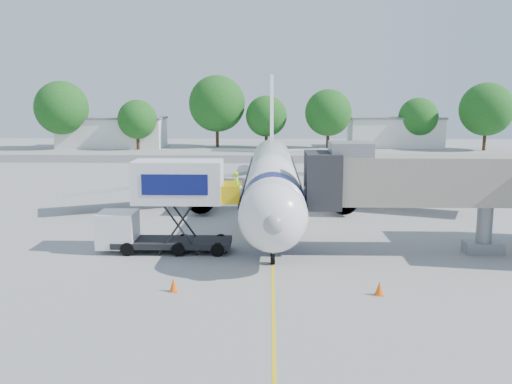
{
  "coord_description": "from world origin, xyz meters",
  "views": [
    {
      "loc": [
        -0.17,
        -40.08,
        9.37
      ],
      "look_at": [
        -1.05,
        -4.42,
        3.2
      ],
      "focal_mm": 40.0,
      "sensor_mm": 36.0,
      "label": 1
    }
  ],
  "objects_px": {
    "aircraft": "(272,177)",
    "ground_tug": "(370,315)",
    "jet_bridge": "(410,181)",
    "catering_hiloader": "(167,206)"
  },
  "relations": [
    {
      "from": "aircraft",
      "to": "jet_bridge",
      "type": "distance_m",
      "value": 13.77
    },
    {
      "from": "catering_hiloader",
      "to": "ground_tug",
      "type": "height_order",
      "value": "catering_hiloader"
    },
    {
      "from": "catering_hiloader",
      "to": "ground_tug",
      "type": "relative_size",
      "value": 2.25
    },
    {
      "from": "aircraft",
      "to": "catering_hiloader",
      "type": "relative_size",
      "value": 4.42
    },
    {
      "from": "aircraft",
      "to": "ground_tug",
      "type": "bearing_deg",
      "value": -80.5
    },
    {
      "from": "aircraft",
      "to": "catering_hiloader",
      "type": "xyz_separation_m",
      "value": [
        -6.27,
        -11.12,
        -0.19
      ]
    },
    {
      "from": "aircraft",
      "to": "ground_tug",
      "type": "xyz_separation_m",
      "value": [
        3.81,
        -22.75,
        -2.22
      ]
    },
    {
      "from": "jet_bridge",
      "to": "catering_hiloader",
      "type": "xyz_separation_m",
      "value": [
        -14.26,
        -0.0,
        -1.58
      ]
    },
    {
      "from": "jet_bridge",
      "to": "catering_hiloader",
      "type": "bearing_deg",
      "value": -179.99
    },
    {
      "from": "catering_hiloader",
      "to": "ground_tug",
      "type": "bearing_deg",
      "value": -49.11
    }
  ]
}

